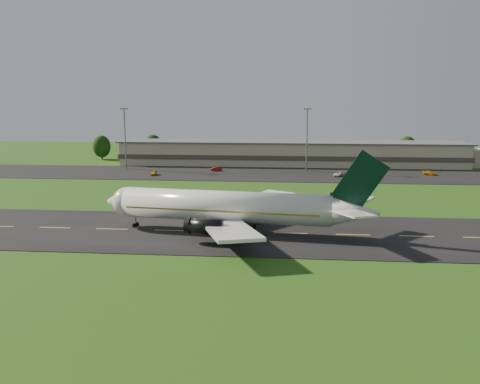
# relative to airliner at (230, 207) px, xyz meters

# --- Properties ---
(ground) EXTENTS (360.00, 360.00, 0.00)m
(ground) POSITION_rel_airliner_xyz_m (10.92, 0.11, -4.66)
(ground) COLOR #1F4711
(ground) RESTS_ON ground
(taxiway) EXTENTS (220.00, 30.00, 0.10)m
(taxiway) POSITION_rel_airliner_xyz_m (10.92, 0.11, -4.61)
(taxiway) COLOR black
(taxiway) RESTS_ON ground
(apron) EXTENTS (260.00, 30.00, 0.10)m
(apron) POSITION_rel_airliner_xyz_m (10.92, 72.11, -4.61)
(apron) COLOR black
(apron) RESTS_ON ground
(airliner) EXTENTS (51.18, 41.85, 15.57)m
(airliner) POSITION_rel_airliner_xyz_m (0.00, 0.00, 0.00)
(airliner) COLOR white
(airliner) RESTS_ON ground
(terminal) EXTENTS (145.00, 16.00, 8.40)m
(terminal) POSITION_rel_airliner_xyz_m (17.32, 96.29, -0.67)
(terminal) COLOR #B6AB8B
(terminal) RESTS_ON ground
(light_mast_west) EXTENTS (2.40, 1.20, 20.35)m
(light_mast_west) POSITION_rel_airliner_xyz_m (-44.08, 80.11, 8.08)
(light_mast_west) COLOR gray
(light_mast_west) RESTS_ON ground
(light_mast_centre) EXTENTS (2.40, 1.20, 20.35)m
(light_mast_centre) POSITION_rel_airliner_xyz_m (15.92, 80.11, 8.08)
(light_mast_centre) COLOR gray
(light_mast_centre) RESTS_ON ground
(tree_line) EXTENTS (196.98, 9.35, 10.49)m
(tree_line) POSITION_rel_airliner_xyz_m (44.44, 106.05, 0.37)
(tree_line) COLOR black
(tree_line) RESTS_ON ground
(service_vehicle_a) EXTENTS (1.91, 4.11, 1.36)m
(service_vehicle_a) POSITION_rel_airliner_xyz_m (-31.24, 66.76, -3.88)
(service_vehicle_a) COLOR gold
(service_vehicle_a) RESTS_ON apron
(service_vehicle_b) EXTENTS (3.71, 1.49, 1.20)m
(service_vehicle_b) POSITION_rel_airliner_xyz_m (-13.22, 77.72, -3.96)
(service_vehicle_b) COLOR maroon
(service_vehicle_b) RESTS_ON apron
(service_vehicle_c) EXTENTS (4.40, 5.15, 1.31)m
(service_vehicle_c) POSITION_rel_airliner_xyz_m (25.62, 69.94, -3.90)
(service_vehicle_c) COLOR silver
(service_vehicle_c) RESTS_ON apron
(service_vehicle_d) EXTENTS (4.62, 3.31, 1.24)m
(service_vehicle_d) POSITION_rel_airliner_xyz_m (53.77, 74.80, -3.94)
(service_vehicle_d) COLOR orange
(service_vehicle_d) RESTS_ON apron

